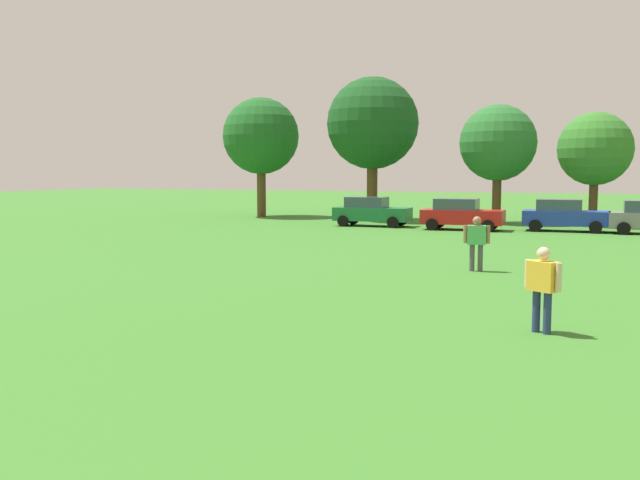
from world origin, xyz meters
name	(u,v)px	position (x,y,z in m)	size (l,w,h in m)	color
ground_plane	(395,244)	(0.00, 30.00, 0.00)	(160.00, 160.00, 0.00)	#387528
adult_bystander	(543,282)	(7.09, 14.69, 0.99)	(0.70, 0.54, 1.67)	navy
bystander_near_trees	(477,239)	(4.59, 22.77, 1.02)	(0.81, 0.39, 1.72)	#4C4C51
parked_car_green_0	(371,211)	(-3.93, 39.13, 0.86)	(4.30, 2.02, 1.68)	#196B38
parked_car_red_1	(461,214)	(1.37, 38.37, 0.86)	(4.30, 2.02, 1.68)	red
parked_car_blue_2	(564,215)	(6.56, 39.45, 0.86)	(4.30, 2.02, 1.68)	#1E38AD
tree_far_left	(261,136)	(-13.66, 44.73, 5.56)	(5.29, 5.29, 8.24)	brown
tree_left	(373,124)	(-5.39, 44.06, 6.18)	(5.88, 5.88, 9.16)	brown
tree_center_left	(498,143)	(2.48, 44.14, 4.83)	(4.59, 4.59, 7.15)	brown
tree_center_right	(595,149)	(7.94, 43.93, 4.40)	(4.18, 4.18, 6.52)	brown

